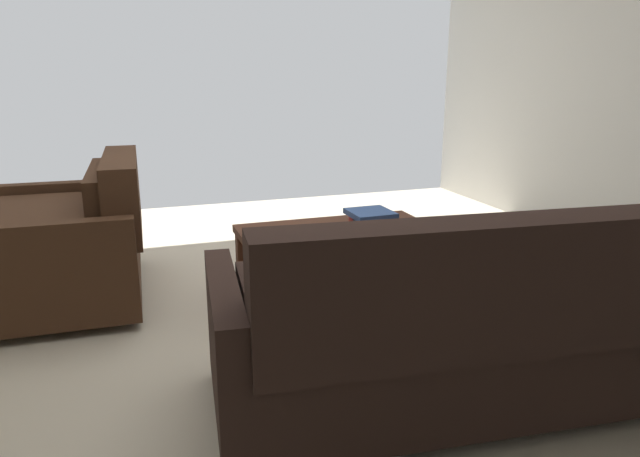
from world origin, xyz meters
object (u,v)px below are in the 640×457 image
object	(u,v)px
tv_remote	(361,235)
loveseat_near	(73,239)
book_stack	(372,218)
sofa_main	(470,321)
coffee_table	(338,241)

from	to	relation	value
tv_remote	loveseat_near	bearing A→B (deg)	-25.14
book_stack	sofa_main	bearing A→B (deg)	85.01
coffee_table	tv_remote	distance (m)	0.20
sofa_main	book_stack	xyz separation A→B (m)	(-0.10, -1.15, 0.11)
sofa_main	coffee_table	size ratio (longest dim) A/B	1.86
loveseat_near	tv_remote	world-z (taller)	loveseat_near
tv_remote	sofa_main	bearing A→B (deg)	92.21
book_stack	tv_remote	xyz separation A→B (m)	(0.14, 0.18, -0.04)
loveseat_near	tv_remote	size ratio (longest dim) A/B	7.31
loveseat_near	tv_remote	xyz separation A→B (m)	(-1.46, 0.68, 0.08)
sofa_main	loveseat_near	world-z (taller)	sofa_main
book_stack	tv_remote	world-z (taller)	book_stack
coffee_table	tv_remote	world-z (taller)	tv_remote
loveseat_near	coffee_table	xyz separation A→B (m)	(-1.39, 0.51, -0.00)
sofa_main	tv_remote	distance (m)	0.98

